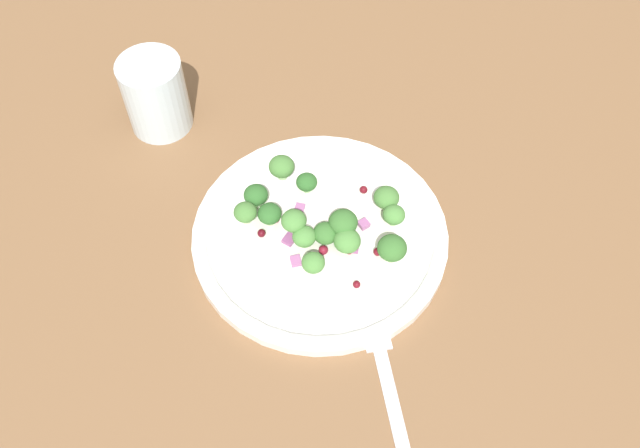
# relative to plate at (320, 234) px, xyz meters

# --- Properties ---
(ground_plane) EXTENTS (1.80, 1.80, 0.02)m
(ground_plane) POSITION_rel_plate_xyz_m (-0.02, -0.02, -0.02)
(ground_plane) COLOR brown
(plate) EXTENTS (0.25, 0.25, 0.02)m
(plate) POSITION_rel_plate_xyz_m (0.00, 0.00, 0.00)
(plate) COLOR white
(plate) RESTS_ON ground_plane
(dressing_pool) EXTENTS (0.15, 0.15, 0.00)m
(dressing_pool) POSITION_rel_plate_xyz_m (0.00, 0.00, 0.00)
(dressing_pool) COLOR white
(dressing_pool) RESTS_ON plate
(broccoli_floret_0) EXTENTS (0.03, 0.03, 0.03)m
(broccoli_floret_0) POSITION_rel_plate_xyz_m (0.06, -0.04, 0.03)
(broccoli_floret_0) COLOR #9EC684
(broccoli_floret_0) RESTS_ON plate
(broccoli_floret_1) EXTENTS (0.02, 0.02, 0.02)m
(broccoli_floret_1) POSITION_rel_plate_xyz_m (0.03, -0.04, 0.02)
(broccoli_floret_1) COLOR #8EB77A
(broccoli_floret_1) RESTS_ON plate
(broccoli_floret_2) EXTENTS (0.02, 0.02, 0.02)m
(broccoli_floret_2) POSITION_rel_plate_xyz_m (-0.01, 0.04, 0.02)
(broccoli_floret_2) COLOR #9EC684
(broccoli_floret_2) RESTS_ON plate
(broccoli_floret_3) EXTENTS (0.02, 0.02, 0.02)m
(broccoli_floret_3) POSITION_rel_plate_xyz_m (-0.01, 0.01, 0.02)
(broccoli_floret_3) COLOR #9EC684
(broccoli_floret_3) RESTS_ON plate
(broccoli_floret_4) EXTENTS (0.03, 0.03, 0.03)m
(broccoli_floret_4) POSITION_rel_plate_xyz_m (-0.03, 0.01, 0.02)
(broccoli_floret_4) COLOR #ADD18E
(broccoli_floret_4) RESTS_ON plate
(broccoli_floret_5) EXTENTS (0.02, 0.02, 0.02)m
(broccoli_floret_5) POSITION_rel_plate_xyz_m (-0.06, -0.04, 0.02)
(broccoli_floret_5) COLOR #ADD18E
(broccoli_floret_5) RESTS_ON plate
(broccoli_floret_6) EXTENTS (0.03, 0.03, 0.03)m
(broccoli_floret_6) POSITION_rel_plate_xyz_m (-0.05, -0.05, 0.02)
(broccoli_floret_6) COLOR #ADD18E
(broccoli_floret_6) RESTS_ON plate
(broccoli_floret_7) EXTENTS (0.02, 0.02, 0.02)m
(broccoli_floret_7) POSITION_rel_plate_xyz_m (0.07, -0.00, 0.02)
(broccoli_floret_7) COLOR #8EB77A
(broccoli_floret_7) RESTS_ON plate
(broccoli_floret_8) EXTENTS (0.02, 0.02, 0.02)m
(broccoli_floret_8) POSITION_rel_plate_xyz_m (0.01, 0.02, 0.02)
(broccoli_floret_8) COLOR #8EB77A
(broccoli_floret_8) RESTS_ON plate
(broccoli_floret_9) EXTENTS (0.03, 0.03, 0.03)m
(broccoli_floret_9) POSITION_rel_plate_xyz_m (-0.02, -0.01, 0.02)
(broccoli_floret_9) COLOR #9EC684
(broccoli_floret_9) RESTS_ON plate
(broccoli_floret_10) EXTENTS (0.02, 0.02, 0.02)m
(broccoli_floret_10) POSITION_rel_plate_xyz_m (0.05, 0.01, 0.02)
(broccoli_floret_10) COLOR #ADD18E
(broccoli_floret_10) RESTS_ON plate
(broccoli_floret_11) EXTENTS (0.02, 0.02, 0.02)m
(broccoli_floret_11) POSITION_rel_plate_xyz_m (0.07, 0.02, 0.02)
(broccoli_floret_11) COLOR #ADD18E
(broccoli_floret_11) RESTS_ON plate
(broccoli_floret_12) EXTENTS (0.02, 0.02, 0.02)m
(broccoli_floret_12) POSITION_rel_plate_xyz_m (0.02, 0.01, 0.03)
(broccoli_floret_12) COLOR #9EC684
(broccoli_floret_12) RESTS_ON plate
(broccoli_floret_13) EXTENTS (0.03, 0.03, 0.03)m
(broccoli_floret_13) POSITION_rel_plate_xyz_m (-0.07, 0.00, 0.02)
(broccoli_floret_13) COLOR #ADD18E
(broccoli_floret_13) RESTS_ON plate
(cranberry_0) EXTENTS (0.01, 0.01, 0.01)m
(cranberry_0) POSITION_rel_plate_xyz_m (0.04, 0.01, 0.01)
(cranberry_0) COLOR maroon
(cranberry_0) RESTS_ON plate
(cranberry_1) EXTENTS (0.01, 0.01, 0.01)m
(cranberry_1) POSITION_rel_plate_xyz_m (-0.06, 0.04, 0.01)
(cranberry_1) COLOR maroon
(cranberry_1) RESTS_ON plate
(cranberry_2) EXTENTS (0.01, 0.01, 0.01)m
(cranberry_2) POSITION_rel_plate_xyz_m (-0.04, 0.01, 0.01)
(cranberry_2) COLOR maroon
(cranberry_2) RESTS_ON plate
(cranberry_3) EXTENTS (0.01, 0.01, 0.01)m
(cranberry_3) POSITION_rel_plate_xyz_m (-0.02, -0.06, 0.01)
(cranberry_3) COLOR maroon
(cranberry_3) RESTS_ON plate
(cranberry_4) EXTENTS (0.01, 0.01, 0.01)m
(cranberry_4) POSITION_rel_plate_xyz_m (-0.06, 0.00, 0.01)
(cranberry_4) COLOR maroon
(cranberry_4) RESTS_ON plate
(cranberry_5) EXTENTS (0.01, 0.01, 0.01)m
(cranberry_5) POSITION_rel_plate_xyz_m (-0.01, 0.02, 0.01)
(cranberry_5) COLOR maroon
(cranberry_5) RESTS_ON plate
(cranberry_6) EXTENTS (0.01, 0.01, 0.01)m
(cranberry_6) POSITION_rel_plate_xyz_m (0.05, 0.03, 0.01)
(cranberry_6) COLOR #4C0A14
(cranberry_6) RESTS_ON plate
(onion_bit_0) EXTENTS (0.01, 0.01, 0.01)m
(onion_bit_0) POSITION_rel_plate_xyz_m (0.02, 0.02, 0.01)
(onion_bit_0) COLOR #934C84
(onion_bit_0) RESTS_ON plate
(onion_bit_1) EXTENTS (0.01, 0.01, 0.01)m
(onion_bit_1) POSITION_rel_plate_xyz_m (-0.04, 0.01, 0.01)
(onion_bit_1) COLOR #934C84
(onion_bit_1) RESTS_ON plate
(onion_bit_2) EXTENTS (0.01, 0.01, 0.00)m
(onion_bit_2) POSITION_rel_plate_xyz_m (0.01, 0.04, 0.01)
(onion_bit_2) COLOR #A35B93
(onion_bit_2) RESTS_ON plate
(onion_bit_3) EXTENTS (0.01, 0.01, 0.00)m
(onion_bit_3) POSITION_rel_plate_xyz_m (0.03, -0.02, 0.01)
(onion_bit_3) COLOR #A35B93
(onion_bit_3) RESTS_ON plate
(onion_bit_4) EXTENTS (0.01, 0.01, 0.01)m
(onion_bit_4) POSITION_rel_plate_xyz_m (-0.04, -0.03, 0.01)
(onion_bit_4) COLOR #A35B93
(onion_bit_4) RESTS_ON plate
(fork) EXTENTS (0.12, 0.16, 0.01)m
(fork) POSITION_rel_plate_xyz_m (-0.12, 0.12, -0.01)
(fork) COLOR silver
(fork) RESTS_ON ground_plane
(water_glass) EXTENTS (0.07, 0.07, 0.09)m
(water_glass) POSITION_rel_plate_xyz_m (0.23, -0.07, 0.03)
(water_glass) COLOR silver
(water_glass) RESTS_ON ground_plane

